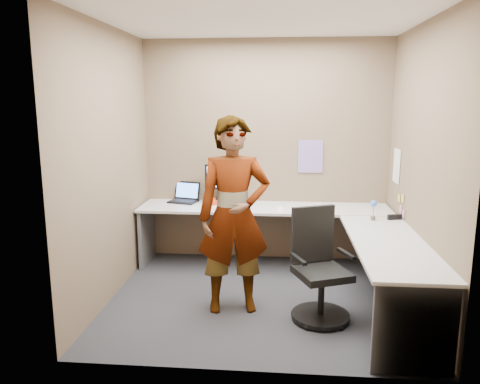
# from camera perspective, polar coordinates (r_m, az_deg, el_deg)

# --- Properties ---
(ground) EXTENTS (3.00, 3.00, 0.00)m
(ground) POSITION_cam_1_polar(r_m,az_deg,el_deg) (4.87, 2.40, -12.83)
(ground) COLOR #232327
(ground) RESTS_ON ground
(wall_back) EXTENTS (3.00, 0.00, 3.00)m
(wall_back) POSITION_cam_1_polar(r_m,az_deg,el_deg) (5.78, 3.13, 4.91)
(wall_back) COLOR brown
(wall_back) RESTS_ON ground
(wall_right) EXTENTS (0.00, 2.70, 2.70)m
(wall_right) POSITION_cam_1_polar(r_m,az_deg,el_deg) (4.67, 21.26, 2.64)
(wall_right) COLOR brown
(wall_right) RESTS_ON ground
(wall_left) EXTENTS (0.00, 2.70, 2.70)m
(wall_left) POSITION_cam_1_polar(r_m,az_deg,el_deg) (4.80, -15.68, 3.20)
(wall_left) COLOR brown
(wall_left) RESTS_ON ground
(ceiling) EXTENTS (3.00, 3.00, 0.00)m
(ceiling) POSITION_cam_1_polar(r_m,az_deg,el_deg) (4.50, 2.70, 20.34)
(ceiling) COLOR white
(ceiling) RESTS_ON wall_back
(desk) EXTENTS (2.98, 2.58, 0.73)m
(desk) POSITION_cam_1_polar(r_m,az_deg,el_deg) (5.03, 7.66, -4.99)
(desk) COLOR silver
(desk) RESTS_ON ground
(paper_ream) EXTENTS (0.31, 0.26, 0.06)m
(paper_ream) POSITION_cam_1_polar(r_m,az_deg,el_deg) (5.74, -2.04, -1.12)
(paper_ream) COLOR red
(paper_ream) RESTS_ON desk
(monitor) EXTENTS (0.45, 0.16, 0.43)m
(monitor) POSITION_cam_1_polar(r_m,az_deg,el_deg) (5.70, -2.04, 1.66)
(monitor) COLOR black
(monitor) RESTS_ON paper_ream
(laptop) EXTENTS (0.39, 0.35, 0.24)m
(laptop) POSITION_cam_1_polar(r_m,az_deg,el_deg) (5.88, -6.71, -0.56)
(laptop) COLOR black
(laptop) RESTS_ON desk
(trackball_mouse) EXTENTS (0.12, 0.08, 0.07)m
(trackball_mouse) POSITION_cam_1_polar(r_m,az_deg,el_deg) (5.59, 0.45, -1.48)
(trackball_mouse) COLOR #B7B7BC
(trackball_mouse) RESTS_ON desk
(origami) EXTENTS (0.10, 0.10, 0.06)m
(origami) POSITION_cam_1_polar(r_m,az_deg,el_deg) (5.41, 4.95, -1.90)
(origami) COLOR white
(origami) RESTS_ON desk
(stapler) EXTENTS (0.16, 0.08, 0.05)m
(stapler) POSITION_cam_1_polar(r_m,az_deg,el_deg) (5.24, 18.32, -2.91)
(stapler) COLOR black
(stapler) RESTS_ON desk
(flower) EXTENTS (0.07, 0.07, 0.22)m
(flower) POSITION_cam_1_polar(r_m,az_deg,el_deg) (5.12, 15.97, -1.76)
(flower) COLOR brown
(flower) RESTS_ON desk
(calendar_purple) EXTENTS (0.30, 0.01, 0.40)m
(calendar_purple) POSITION_cam_1_polar(r_m,az_deg,el_deg) (5.78, 8.59, 4.31)
(calendar_purple) COLOR #846BB7
(calendar_purple) RESTS_ON wall_back
(calendar_white) EXTENTS (0.01, 0.28, 0.38)m
(calendar_white) POSITION_cam_1_polar(r_m,az_deg,el_deg) (5.55, 18.56, 3.03)
(calendar_white) COLOR white
(calendar_white) RESTS_ON wall_right
(sticky_note_a) EXTENTS (0.01, 0.07, 0.07)m
(sticky_note_a) POSITION_cam_1_polar(r_m,az_deg,el_deg) (5.26, 19.22, -0.75)
(sticky_note_a) COLOR #F2E059
(sticky_note_a) RESTS_ON wall_right
(sticky_note_b) EXTENTS (0.01, 0.07, 0.07)m
(sticky_note_b) POSITION_cam_1_polar(r_m,az_deg,el_deg) (5.34, 19.00, -2.01)
(sticky_note_b) COLOR pink
(sticky_note_b) RESTS_ON wall_right
(sticky_note_c) EXTENTS (0.01, 0.07, 0.07)m
(sticky_note_c) POSITION_cam_1_polar(r_m,az_deg,el_deg) (5.23, 19.29, -2.52)
(sticky_note_c) COLOR pink
(sticky_note_c) RESTS_ON wall_right
(sticky_note_d) EXTENTS (0.01, 0.07, 0.07)m
(sticky_note_d) POSITION_cam_1_polar(r_m,az_deg,el_deg) (5.41, 18.82, -0.74)
(sticky_note_d) COLOR #F2E059
(sticky_note_d) RESTS_ON wall_right
(office_chair) EXTENTS (0.58, 0.58, 1.00)m
(office_chair) POSITION_cam_1_polar(r_m,az_deg,el_deg) (4.40, 9.58, -9.92)
(office_chair) COLOR black
(office_chair) RESTS_ON ground
(person) EXTENTS (0.75, 0.56, 1.85)m
(person) POSITION_cam_1_polar(r_m,az_deg,el_deg) (4.35, -0.75, -2.91)
(person) COLOR #999399
(person) RESTS_ON ground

